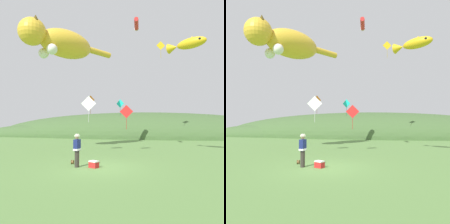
# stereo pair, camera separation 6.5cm
# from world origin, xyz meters

# --- Properties ---
(ground_plane) EXTENTS (120.00, 120.00, 0.00)m
(ground_plane) POSITION_xyz_m (0.00, 0.00, 0.00)
(ground_plane) COLOR #5B8442
(distant_hill_ridge) EXTENTS (55.06, 15.88, 8.32)m
(distant_hill_ridge) POSITION_xyz_m (-1.35, 26.67, 0.00)
(distant_hill_ridge) COLOR #426033
(distant_hill_ridge) RESTS_ON ground
(festival_attendant) EXTENTS (0.32, 0.46, 1.77)m
(festival_attendant) POSITION_xyz_m (-1.12, -0.05, 0.95)
(festival_attendant) COLOR #332D28
(festival_attendant) RESTS_ON ground
(kite_spool) EXTENTS (0.12, 0.24, 0.24)m
(kite_spool) POSITION_xyz_m (-1.67, 0.72, 0.12)
(kite_spool) COLOR olive
(kite_spool) RESTS_ON ground
(picnic_cooler) EXTENTS (0.58, 0.51, 0.36)m
(picnic_cooler) POSITION_xyz_m (-0.20, 0.01, 0.18)
(picnic_cooler) COLOR red
(picnic_cooler) RESTS_ON ground
(kite_giant_cat) EXTENTS (6.24, 8.23, 2.92)m
(kite_giant_cat) POSITION_xyz_m (-5.22, 6.46, 9.47)
(kite_giant_cat) COLOR gold
(kite_fish_windsock) EXTENTS (2.77, 2.14, 0.86)m
(kite_fish_windsock) POSITION_xyz_m (5.27, 4.61, 7.92)
(kite_fish_windsock) COLOR gold
(kite_tube_streamer) EXTENTS (0.53, 1.90, 0.44)m
(kite_tube_streamer) POSITION_xyz_m (1.51, 7.19, 10.87)
(kite_tube_streamer) COLOR red
(kite_diamond_teal) EXTENTS (0.91, 0.38, 1.88)m
(kite_diamond_teal) POSITION_xyz_m (-0.83, 12.95, 4.51)
(kite_diamond_teal) COLOR #19BFBF
(kite_diamond_gold) EXTENTS (0.94, 0.28, 1.87)m
(kite_diamond_gold) POSITION_xyz_m (3.70, 12.93, 10.83)
(kite_diamond_gold) COLOR yellow
(kite_diamond_red) EXTENTS (1.10, 0.13, 2.01)m
(kite_diamond_red) POSITION_xyz_m (0.72, 6.47, 3.27)
(kite_diamond_red) COLOR red
(kite_diamond_orange) EXTENTS (1.00, 0.39, 1.96)m
(kite_diamond_orange) POSITION_xyz_m (-3.80, 11.29, 4.77)
(kite_diamond_orange) COLOR orange
(kite_diamond_white) EXTENTS (1.21, 0.17, 2.12)m
(kite_diamond_white) POSITION_xyz_m (-2.21, 5.49, 3.90)
(kite_diamond_white) COLOR white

